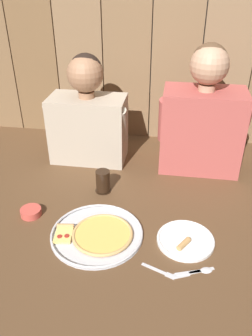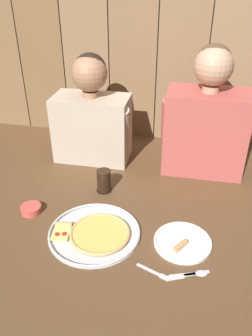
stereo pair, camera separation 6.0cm
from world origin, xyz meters
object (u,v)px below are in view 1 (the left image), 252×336
Objects in this scene: diner_left at (88,116)px; diner_right at (203,118)px; dinner_plate at (185,240)px; pizza_tray at (98,234)px; dipping_bowl at (31,212)px; drinking_glass at (103,181)px.

diner_right is (0.59, -0.00, 0.03)m from diner_left.
pizza_tray is at bearing -177.10° from dinner_plate.
dinner_plate is 0.83m from diner_left.
diner_right is at bearing 36.22° from dipping_bowl.
diner_left is at bearing 106.68° from pizza_tray.
diner_left is 0.90× the size of diner_right.
drinking_glass is 1.21× the size of dipping_bowl.
dinner_plate is 2.08× the size of drinking_glass.
diner_left is (-0.14, 0.30, 0.20)m from drinking_glass.
drinking_glass is at bearing -146.09° from diner_right.
diner_left is at bearing 114.63° from drinking_glass.
pizza_tray is 0.78m from diner_right.
diner_left reaches higher than drinking_glass.
pizza_tray is 0.35m from dinner_plate.
drinking_glass is at bearing 98.23° from pizza_tray.
dipping_bowl is at bearing -143.78° from diner_right.
drinking_glass is 0.36m from dipping_bowl.
drinking_glass is 0.39m from diner_left.
dipping_bowl is (-0.66, 0.07, 0.01)m from dinner_plate.
diner_left is (0.13, 0.53, 0.24)m from dipping_bowl.
pizza_tray is 1.64× the size of dinner_plate.
diner_right reaches higher than pizza_tray.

